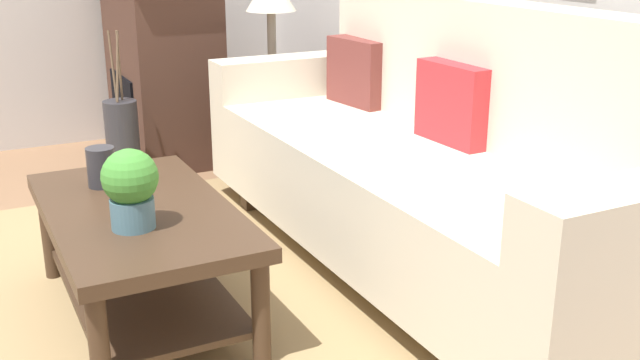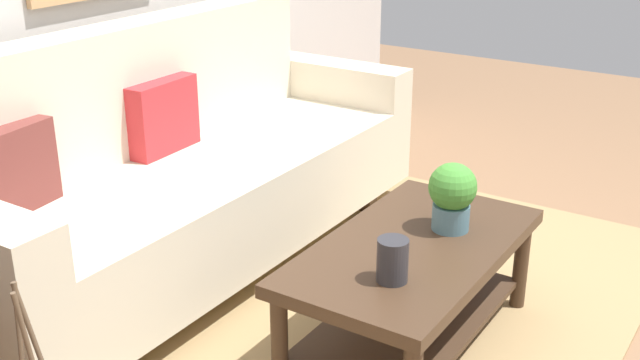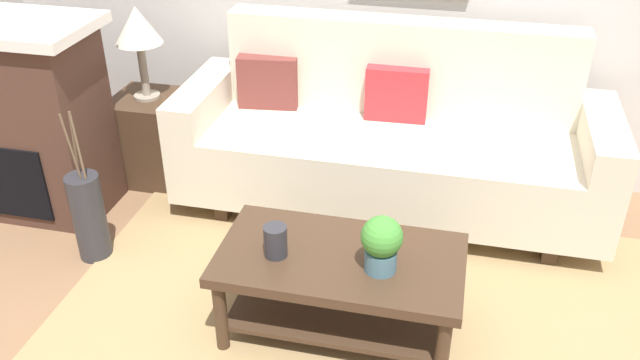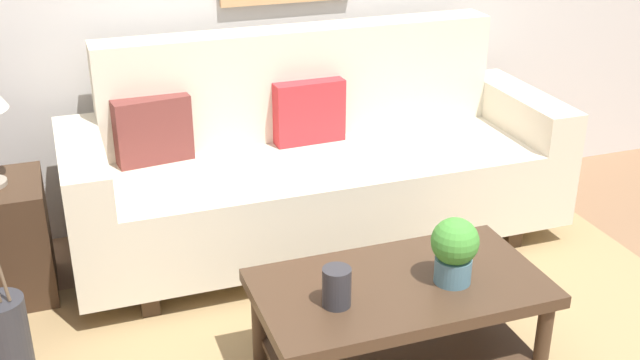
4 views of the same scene
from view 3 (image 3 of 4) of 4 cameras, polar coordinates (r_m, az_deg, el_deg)
name	(u,v)px [view 3 (image 3 of 4)]	position (r m, az deg, el deg)	size (l,w,h in m)	color
area_rug	(362,304)	(3.40, 3.56, -10.48)	(2.93, 1.79, 0.01)	#A38456
couch	(391,141)	(3.96, 6.08, 3.31)	(2.46, 0.84, 1.08)	beige
throw_pillow_maroon	(268,82)	(4.12, -4.43, 8.30)	(0.36, 0.12, 0.32)	brown
throw_pillow_crimson	(397,94)	(3.97, 6.53, 7.29)	(0.36, 0.12, 0.32)	red
coffee_table	(340,276)	(3.08, 1.71, -8.11)	(1.10, 0.60, 0.43)	#422D1E
tabletop_vase	(276,241)	(2.97, -3.79, -5.19)	(0.10, 0.10, 0.15)	#2D2D33
potted_plant_tabletop	(382,243)	(2.85, 5.24, -5.32)	(0.18, 0.18, 0.26)	slate
side_table	(153,138)	(4.45, -13.98, 3.51)	(0.44, 0.44, 0.56)	#422D1E
table_lamp	(138,29)	(4.18, -15.21, 12.25)	(0.28, 0.28, 0.57)	gray
fireplace	(21,117)	(4.23, -24.05, 4.88)	(1.02, 0.58, 1.16)	#472D23
floor_vase	(89,217)	(3.79, -19.00, -2.98)	(0.17, 0.17, 0.50)	#2D2D33
floor_vase_branch_a	(78,146)	(3.57, -19.87, 2.73)	(0.01, 0.01, 0.36)	brown
floor_vase_branch_b	(74,144)	(3.60, -20.14, 2.90)	(0.01, 0.01, 0.36)	brown
floor_vase_branch_c	(70,147)	(3.57, -20.42, 2.64)	(0.01, 0.01, 0.36)	brown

